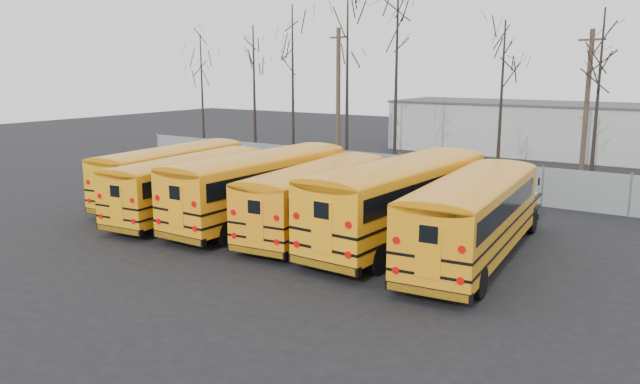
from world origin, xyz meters
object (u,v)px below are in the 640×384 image
Objects in this scene: bus_d at (318,193)px; utility_pole_left at (338,97)px; bus_e at (402,194)px; bus_a at (174,170)px; bus_f at (475,211)px; bus_b at (192,181)px; bus_c at (263,182)px; utility_pole_right at (586,107)px.

utility_pole_left reaches higher than bus_d.
bus_d is 17.71m from utility_pole_left.
bus_e is at bearing 2.82° from bus_d.
bus_f is (16.34, -1.03, 0.13)m from bus_a.
bus_b is at bearing -170.01° from bus_e.
bus_c is 9.84m from bus_f.
bus_d is at bearing -41.03° from utility_pole_left.
bus_f is at bearing -8.93° from bus_a.
bus_c is 1.01× the size of bus_f.
bus_c is 0.95× the size of bus_e.
bus_f is 1.28× the size of utility_pole_right.
bus_d is at bearing -94.05° from utility_pole_right.
bus_b is 0.91× the size of bus_c.
utility_pole_right reaches higher than bus_b.
bus_c is 6.65m from bus_e.
bus_b is 6.59m from bus_d.
bus_b is at bearing -165.33° from bus_c.
utility_pole_left is (-1.97, 16.02, 3.16)m from bus_b.
bus_a is 0.93× the size of bus_f.
utility_pole_right is at bearing 27.96° from utility_pole_left.
bus_f reaches higher than bus_d.
bus_e reaches higher than bus_f.
utility_pole_right is at bearing 84.32° from bus_f.
utility_pole_right is (16.50, 16.57, 2.90)m from bus_a.
bus_e is 1.29× the size of utility_pole_left.
bus_d is 0.93× the size of bus_f.
utility_pole_right reaches higher than bus_c.
bus_c is at bearing -102.10° from utility_pole_right.
utility_pole_right is at bearing 60.98° from bus_c.
bus_a reaches higher than bus_b.
bus_f is 1.22× the size of utility_pole_left.
bus_d is (3.00, -0.06, -0.16)m from bus_c.
bus_c reaches higher than bus_f.
bus_c is 1.29× the size of utility_pole_right.
utility_pole_left is at bearing 110.87° from bus_c.
utility_pole_left is at bearing 113.70° from bus_d.
utility_pole_right is (0.16, 17.59, 2.77)m from bus_f.
bus_d is (6.54, 0.81, 0.03)m from bus_b.
bus_b is (2.95, -1.69, -0.03)m from bus_a.
bus_f is (6.84, -0.14, 0.12)m from bus_d.
bus_e is (6.64, 0.48, 0.09)m from bus_c.
bus_b is 13.40m from bus_f.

